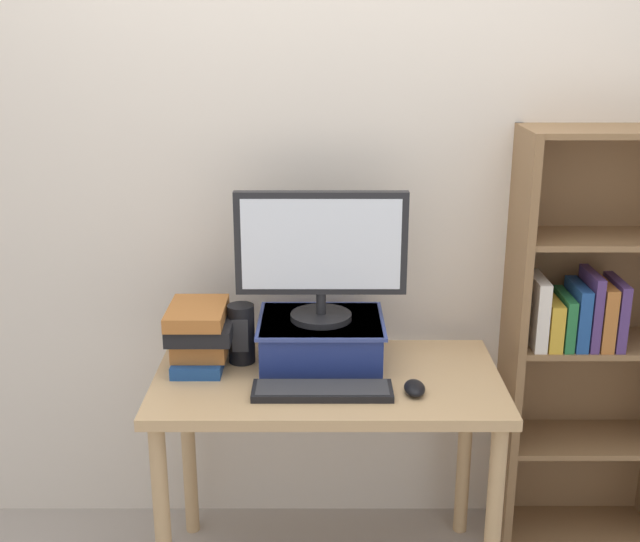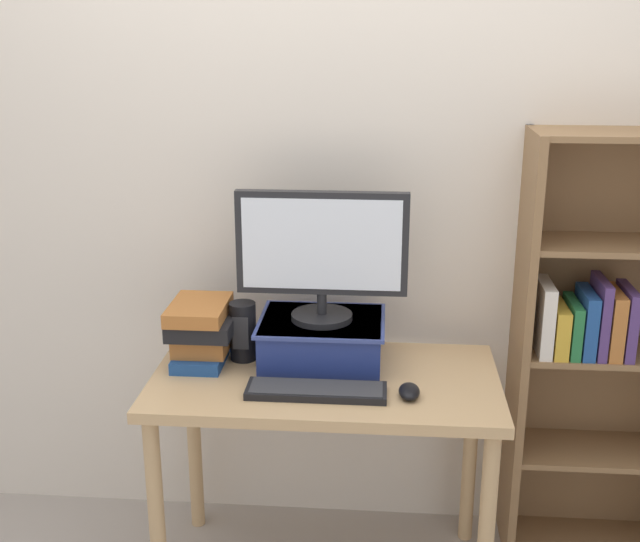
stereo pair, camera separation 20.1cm
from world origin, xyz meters
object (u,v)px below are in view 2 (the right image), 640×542
object	(u,v)px
book_stack	(202,330)
desk_speaker	(243,331)
computer_mouse	(409,391)
desk	(325,406)
riser_box	(322,339)
keyboard	(316,391)
bookshelf_unit	(600,345)
computer_monitor	(322,251)

from	to	relation	value
book_stack	desk_speaker	size ratio (longest dim) A/B	1.32
computer_mouse	desk	bearing A→B (deg)	154.59
riser_box	keyboard	distance (m)	0.26
riser_box	book_stack	bearing A→B (deg)	-175.76
riser_box	desk_speaker	bearing A→B (deg)	-178.66
bookshelf_unit	keyboard	world-z (taller)	bookshelf_unit
computer_monitor	keyboard	distance (m)	0.44
computer_monitor	desk_speaker	size ratio (longest dim) A/B	2.78
computer_monitor	computer_mouse	size ratio (longest dim) A/B	5.29
book_stack	bookshelf_unit	bearing A→B (deg)	7.31
computer_monitor	desk	bearing A→B (deg)	-80.20
computer_monitor	computer_mouse	bearing A→B (deg)	-40.72
bookshelf_unit	computer_monitor	world-z (taller)	bookshelf_unit
bookshelf_unit	book_stack	xyz separation A→B (m)	(-1.33, -0.17, 0.08)
bookshelf_unit	riser_box	distance (m)	0.95
riser_box	book_stack	world-z (taller)	book_stack
desk	book_stack	world-z (taller)	book_stack
desk	keyboard	distance (m)	0.18
desk	riser_box	bearing A→B (deg)	99.68
riser_box	computer_monitor	bearing A→B (deg)	-90.00
riser_box	computer_mouse	size ratio (longest dim) A/B	3.97
desk	bookshelf_unit	world-z (taller)	bookshelf_unit
computer_mouse	desk_speaker	size ratio (longest dim) A/B	0.53
computer_mouse	book_stack	size ratio (longest dim) A/B	0.40
riser_box	computer_mouse	bearing A→B (deg)	-40.89
bookshelf_unit	computer_monitor	xyz separation A→B (m)	(-0.94, -0.14, 0.35)
desk	keyboard	size ratio (longest dim) A/B	2.59
desk	bookshelf_unit	size ratio (longest dim) A/B	0.74
desk	computer_mouse	bearing A→B (deg)	-25.41
keyboard	bookshelf_unit	bearing A→B (deg)	22.83
keyboard	book_stack	xyz separation A→B (m)	(-0.40, 0.22, 0.09)
book_stack	desk_speaker	distance (m)	0.13
bookshelf_unit	desk_speaker	distance (m)	1.21
computer_mouse	desk_speaker	distance (m)	0.60
keyboard	book_stack	bearing A→B (deg)	150.82
desk	keyboard	bearing A→B (deg)	-97.40
desk	computer_monitor	bearing A→B (deg)	99.80
riser_box	computer_mouse	distance (m)	0.38
bookshelf_unit	riser_box	bearing A→B (deg)	-171.41
riser_box	book_stack	size ratio (longest dim) A/B	1.57
desk	book_stack	bearing A→B (deg)	167.56
computer_mouse	riser_box	bearing A→B (deg)	139.11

